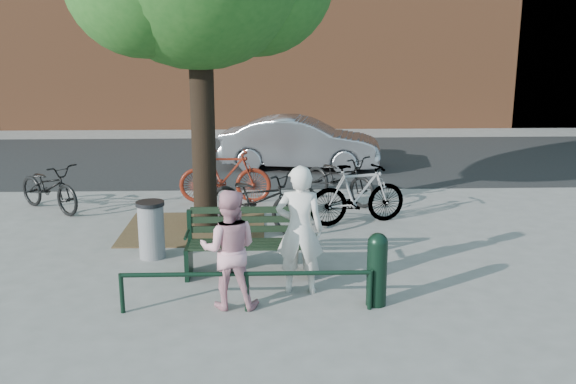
{
  "coord_description": "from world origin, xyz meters",
  "views": [
    {
      "loc": [
        0.26,
        -8.44,
        3.29
      ],
      "look_at": [
        0.57,
        1.0,
        0.94
      ],
      "focal_mm": 40.0,
      "sensor_mm": 36.0,
      "label": 1
    }
  ],
  "objects_px": {
    "person_left": "(300,230)",
    "bicycle_c": "(257,199)",
    "park_bench": "(249,241)",
    "bollard": "(377,267)",
    "person_right": "(229,249)",
    "litter_bin": "(151,229)",
    "parked_car": "(301,143)"
  },
  "relations": [
    {
      "from": "bicycle_c",
      "to": "parked_car",
      "type": "xyz_separation_m",
      "value": [
        1.01,
        5.02,
        0.12
      ]
    },
    {
      "from": "park_bench",
      "to": "bollard",
      "type": "xyz_separation_m",
      "value": [
        1.6,
        -1.14,
        0.02
      ]
    },
    {
      "from": "person_right",
      "to": "litter_bin",
      "type": "distance_m",
      "value": 2.25
    },
    {
      "from": "person_left",
      "to": "bicycle_c",
      "type": "height_order",
      "value": "person_left"
    },
    {
      "from": "park_bench",
      "to": "bollard",
      "type": "relative_size",
      "value": 1.86
    },
    {
      "from": "park_bench",
      "to": "person_right",
      "type": "relative_size",
      "value": 1.17
    },
    {
      "from": "bollard",
      "to": "person_right",
      "type": "bearing_deg",
      "value": 179.53
    },
    {
      "from": "litter_bin",
      "to": "bicycle_c",
      "type": "bearing_deg",
      "value": 42.22
    },
    {
      "from": "park_bench",
      "to": "person_left",
      "type": "distance_m",
      "value": 1.03
    },
    {
      "from": "person_left",
      "to": "bicycle_c",
      "type": "relative_size",
      "value": 0.85
    },
    {
      "from": "park_bench",
      "to": "person_right",
      "type": "height_order",
      "value": "person_right"
    },
    {
      "from": "bollard",
      "to": "park_bench",
      "type": "bearing_deg",
      "value": 144.44
    },
    {
      "from": "litter_bin",
      "to": "person_left",
      "type": "bearing_deg",
      "value": -32.92
    },
    {
      "from": "bicycle_c",
      "to": "litter_bin",
      "type": "bearing_deg",
      "value": 167.54
    },
    {
      "from": "bollard",
      "to": "bicycle_c",
      "type": "relative_size",
      "value": 0.47
    },
    {
      "from": "person_right",
      "to": "bollard",
      "type": "xyz_separation_m",
      "value": [
        1.81,
        -0.02,
        -0.24
      ]
    },
    {
      "from": "parked_car",
      "to": "bollard",
      "type": "bearing_deg",
      "value": -167.71
    },
    {
      "from": "litter_bin",
      "to": "bollard",
      "type": "bearing_deg",
      "value": -30.92
    },
    {
      "from": "bollard",
      "to": "litter_bin",
      "type": "height_order",
      "value": "bollard"
    },
    {
      "from": "person_left",
      "to": "bollard",
      "type": "height_order",
      "value": "person_left"
    },
    {
      "from": "person_left",
      "to": "parked_car",
      "type": "distance_m",
      "value": 7.84
    },
    {
      "from": "bicycle_c",
      "to": "person_right",
      "type": "bearing_deg",
      "value": -149.9
    },
    {
      "from": "bollard",
      "to": "parked_car",
      "type": "relative_size",
      "value": 0.24
    },
    {
      "from": "person_right",
      "to": "bicycle_c",
      "type": "bearing_deg",
      "value": -92.86
    },
    {
      "from": "bollard",
      "to": "parked_car",
      "type": "distance_m",
      "value": 8.3
    },
    {
      "from": "person_left",
      "to": "parked_car",
      "type": "xyz_separation_m",
      "value": [
        0.43,
        7.83,
        -0.2
      ]
    },
    {
      "from": "bicycle_c",
      "to": "park_bench",
      "type": "bearing_deg",
      "value": -147.02
    },
    {
      "from": "person_left",
      "to": "parked_car",
      "type": "bearing_deg",
      "value": -87.38
    },
    {
      "from": "bollard",
      "to": "litter_bin",
      "type": "relative_size",
      "value": 1.08
    },
    {
      "from": "person_left",
      "to": "litter_bin",
      "type": "xyz_separation_m",
      "value": [
        -2.15,
        1.39,
        -0.4
      ]
    },
    {
      "from": "parked_car",
      "to": "litter_bin",
      "type": "bearing_deg",
      "value": 167.01
    },
    {
      "from": "person_left",
      "to": "bicycle_c",
      "type": "distance_m",
      "value": 2.89
    }
  ]
}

